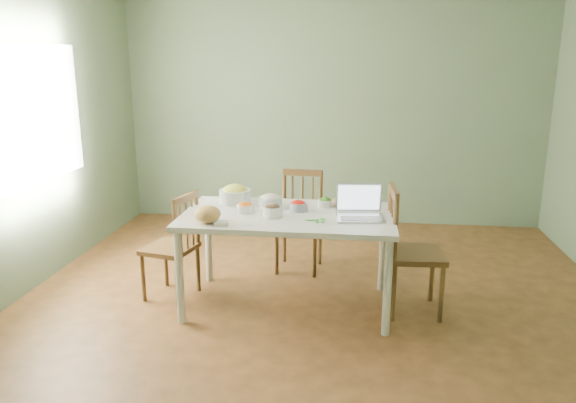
# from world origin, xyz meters

# --- Properties ---
(floor) EXTENTS (5.00, 5.00, 0.00)m
(floor) POSITION_xyz_m (0.00, 0.00, 0.00)
(floor) COLOR #422913
(floor) RESTS_ON ground
(wall_back) EXTENTS (5.00, 0.00, 2.70)m
(wall_back) POSITION_xyz_m (0.00, 2.50, 1.35)
(wall_back) COLOR #5A6C52
(wall_back) RESTS_ON ground
(wall_front) EXTENTS (5.00, 0.00, 2.70)m
(wall_front) POSITION_xyz_m (0.00, -2.50, 1.35)
(wall_front) COLOR #5A6C52
(wall_front) RESTS_ON ground
(wall_left) EXTENTS (0.00, 5.00, 2.70)m
(wall_left) POSITION_xyz_m (-2.50, 0.00, 1.35)
(wall_left) COLOR #5A6C52
(wall_left) RESTS_ON ground
(window_left) EXTENTS (0.04, 1.60, 1.20)m
(window_left) POSITION_xyz_m (-2.48, 0.30, 1.50)
(window_left) COLOR white
(window_left) RESTS_ON ground
(dining_table) EXTENTS (1.67, 0.94, 0.78)m
(dining_table) POSITION_xyz_m (-0.22, 0.02, 0.39)
(dining_table) COLOR white
(dining_table) RESTS_ON floor
(chair_far) EXTENTS (0.45, 0.43, 0.95)m
(chair_far) POSITION_xyz_m (-0.22, 0.82, 0.47)
(chair_far) COLOR #442E15
(chair_far) RESTS_ON floor
(chair_left) EXTENTS (0.46, 0.48, 0.91)m
(chair_left) POSITION_xyz_m (-1.23, 0.07, 0.45)
(chair_left) COLOR #442E15
(chair_left) RESTS_ON floor
(chair_right) EXTENTS (0.45, 0.47, 1.02)m
(chair_right) POSITION_xyz_m (0.79, 0.04, 0.51)
(chair_right) COLOR #442E15
(chair_right) RESTS_ON floor
(bread_boule) EXTENTS (0.26, 0.26, 0.13)m
(bread_boule) POSITION_xyz_m (-0.79, -0.30, 0.85)
(bread_boule) COLOR tan
(bread_boule) RESTS_ON dining_table
(butter_stick) EXTENTS (0.11, 0.04, 0.03)m
(butter_stick) POSITION_xyz_m (-0.67, -0.38, 0.80)
(butter_stick) COLOR white
(butter_stick) RESTS_ON dining_table
(bowl_squash) EXTENTS (0.34, 0.34, 0.16)m
(bowl_squash) POSITION_xyz_m (-0.71, 0.29, 0.86)
(bowl_squash) COLOR #EDEB4C
(bowl_squash) RESTS_ON dining_table
(bowl_carrot) EXTENTS (0.16, 0.16, 0.08)m
(bowl_carrot) POSITION_xyz_m (-0.57, 0.02, 0.82)
(bowl_carrot) COLOR orange
(bowl_carrot) RESTS_ON dining_table
(bowl_onion) EXTENTS (0.24, 0.24, 0.11)m
(bowl_onion) POSITION_xyz_m (-0.39, 0.20, 0.84)
(bowl_onion) COLOR beige
(bowl_onion) RESTS_ON dining_table
(bowl_mushroom) EXTENTS (0.15, 0.15, 0.10)m
(bowl_mushroom) POSITION_xyz_m (-0.33, -0.08, 0.83)
(bowl_mushroom) COLOR black
(bowl_mushroom) RESTS_ON dining_table
(bowl_redpep) EXTENTS (0.19, 0.19, 0.08)m
(bowl_redpep) POSITION_xyz_m (-0.15, 0.11, 0.83)
(bowl_redpep) COLOR red
(bowl_redpep) RESTS_ON dining_table
(bowl_broccoli) EXTENTS (0.13, 0.13, 0.08)m
(bowl_broccoli) POSITION_xyz_m (0.06, 0.27, 0.82)
(bowl_broccoli) COLOR #15350A
(bowl_broccoli) RESTS_ON dining_table
(flatbread) EXTENTS (0.24, 0.24, 0.02)m
(flatbread) POSITION_xyz_m (0.11, 0.37, 0.79)
(flatbread) COLOR #DAC077
(flatbread) RESTS_ON dining_table
(basil_bunch) EXTENTS (0.18, 0.18, 0.02)m
(basil_bunch) POSITION_xyz_m (0.01, -0.15, 0.79)
(basil_bunch) COLOR #10670E
(basil_bunch) RESTS_ON dining_table
(laptop) EXTENTS (0.39, 0.33, 0.25)m
(laptop) POSITION_xyz_m (0.35, -0.06, 0.91)
(laptop) COLOR silver
(laptop) RESTS_ON dining_table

